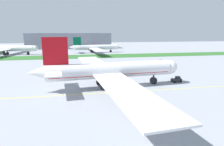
{
  "coord_description": "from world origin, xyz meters",
  "views": [
    {
      "loc": [
        -11.08,
        -60.91,
        19.53
      ],
      "look_at": [
        2.41,
        11.4,
        3.88
      ],
      "focal_mm": 31.22,
      "sensor_mm": 36.0,
      "label": 1
    }
  ],
  "objects_px": {
    "ground_crew_wingwalker_port": "(145,93)",
    "service_truck_baggage_loader": "(161,63)",
    "pushback_tug": "(177,79)",
    "parked_airliner_far_centre": "(94,47)",
    "airliner_foreground": "(109,71)",
    "parked_airliner_far_left": "(8,49)"
  },
  "relations": [
    {
      "from": "ground_crew_wingwalker_port",
      "to": "service_truck_baggage_loader",
      "type": "height_order",
      "value": "service_truck_baggage_loader"
    },
    {
      "from": "pushback_tug",
      "to": "service_truck_baggage_loader",
      "type": "relative_size",
      "value": 1.12
    },
    {
      "from": "parked_airliner_far_centre",
      "to": "pushback_tug",
      "type": "bearing_deg",
      "value": -79.56
    },
    {
      "from": "airliner_foreground",
      "to": "parked_airliner_far_left",
      "type": "xyz_separation_m",
      "value": [
        -67.73,
        113.97,
        -0.62
      ]
    },
    {
      "from": "pushback_tug",
      "to": "airliner_foreground",
      "type": "bearing_deg",
      "value": -174.84
    },
    {
      "from": "ground_crew_wingwalker_port",
      "to": "pushback_tug",
      "type": "bearing_deg",
      "value": 37.96
    },
    {
      "from": "parked_airliner_far_centre",
      "to": "service_truck_baggage_loader",
      "type": "bearing_deg",
      "value": -67.83
    },
    {
      "from": "pushback_tug",
      "to": "service_truck_baggage_loader",
      "type": "xyz_separation_m",
      "value": [
        10.55,
        37.6,
        0.66
      ]
    },
    {
      "from": "parked_airliner_far_left",
      "to": "ground_crew_wingwalker_port",
      "type": "bearing_deg",
      "value": -58.51
    },
    {
      "from": "pushback_tug",
      "to": "parked_airliner_far_left",
      "type": "bearing_deg",
      "value": 130.52
    },
    {
      "from": "parked_airliner_far_left",
      "to": "airliner_foreground",
      "type": "bearing_deg",
      "value": -59.28
    },
    {
      "from": "service_truck_baggage_loader",
      "to": "ground_crew_wingwalker_port",
      "type": "bearing_deg",
      "value": -119.06
    },
    {
      "from": "ground_crew_wingwalker_port",
      "to": "parked_airliner_far_left",
      "type": "bearing_deg",
      "value": 121.49
    },
    {
      "from": "pushback_tug",
      "to": "parked_airliner_far_centre",
      "type": "xyz_separation_m",
      "value": [
        -21.35,
        115.9,
        3.97
      ]
    },
    {
      "from": "service_truck_baggage_loader",
      "to": "parked_airliner_far_centre",
      "type": "xyz_separation_m",
      "value": [
        -31.9,
        78.3,
        3.3
      ]
    },
    {
      "from": "airliner_foreground",
      "to": "parked_airliner_far_left",
      "type": "relative_size",
      "value": 1.08
    },
    {
      "from": "service_truck_baggage_loader",
      "to": "parked_airliner_far_left",
      "type": "bearing_deg",
      "value": 145.08
    },
    {
      "from": "parked_airliner_far_left",
      "to": "parked_airliner_far_centre",
      "type": "bearing_deg",
      "value": 3.42
    },
    {
      "from": "pushback_tug",
      "to": "parked_airliner_far_centre",
      "type": "height_order",
      "value": "parked_airliner_far_centre"
    },
    {
      "from": "airliner_foreground",
      "to": "parked_airliner_far_centre",
      "type": "height_order",
      "value": "airliner_foreground"
    },
    {
      "from": "pushback_tug",
      "to": "parked_airliner_far_centre",
      "type": "bearing_deg",
      "value": 100.44
    },
    {
      "from": "pushback_tug",
      "to": "ground_crew_wingwalker_port",
      "type": "xyz_separation_m",
      "value": [
        -18.26,
        -14.25,
        -0.06
      ]
    }
  ]
}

